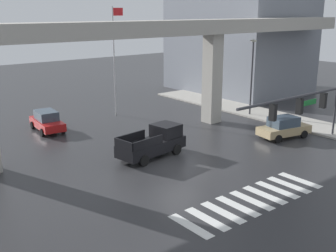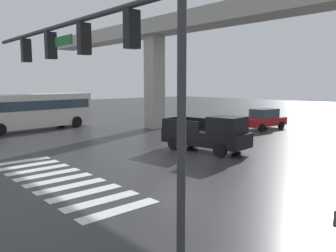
% 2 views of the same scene
% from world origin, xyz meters
% --- Properties ---
extents(ground_plane, '(120.00, 120.00, 0.00)m').
position_xyz_m(ground_plane, '(0.00, 0.00, 0.00)').
color(ground_plane, '#2D2D30').
extents(crosswalk_stripes, '(9.35, 2.80, 0.01)m').
position_xyz_m(crosswalk_stripes, '(-0.00, -6.12, 0.01)').
color(crosswalk_stripes, silver).
rests_on(crosswalk_stripes, ground).
extents(elevated_overpass, '(54.25, 2.35, 9.10)m').
position_xyz_m(elevated_overpass, '(0.00, 6.99, 7.82)').
color(elevated_overpass, '#ADA89E').
rests_on(elevated_overpass, ground).
extents(pickup_truck, '(5.31, 2.59, 2.08)m').
position_xyz_m(pickup_truck, '(0.19, 2.82, 0.99)').
color(pickup_truck, black).
rests_on(pickup_truck, ground).
extents(city_bus, '(4.07, 11.05, 2.99)m').
position_xyz_m(city_bus, '(-15.52, -1.73, 1.72)').
color(city_bus, beige).
rests_on(city_bus, ground).
extents(sedan_red, '(2.23, 4.43, 1.72)m').
position_xyz_m(sedan_red, '(-3.10, 13.54, 0.85)').
color(sedan_red, red).
rests_on(sedan_red, ground).
extents(traffic_signal_mast, '(10.89, 0.32, 6.20)m').
position_xyz_m(traffic_signal_mast, '(4.52, -7.14, 4.67)').
color(traffic_signal_mast, '#38383D').
rests_on(traffic_signal_mast, ground).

